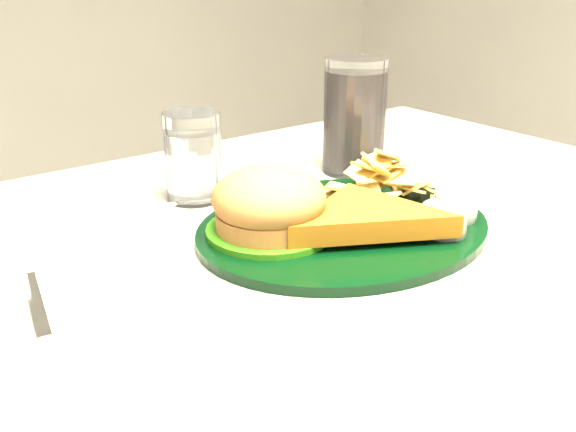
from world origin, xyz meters
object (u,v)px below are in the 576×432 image
at_px(dinner_plate, 345,199).
at_px(cola_glass, 355,116).
at_px(water_glass, 193,157).
at_px(fork_napkin, 438,203).

distance_m(dinner_plate, cola_glass, 0.22).
bearing_deg(cola_glass, dinner_plate, -134.90).
xyz_separation_m(dinner_plate, water_glass, (-0.08, 0.19, 0.02)).
bearing_deg(fork_napkin, water_glass, 143.74).
bearing_deg(cola_glass, fork_napkin, -94.16).
height_order(dinner_plate, fork_napkin, dinner_plate).
distance_m(water_glass, cola_glass, 0.24).
height_order(dinner_plate, water_glass, water_glass).
bearing_deg(water_glass, cola_glass, -8.72).
relative_size(water_glass, cola_glass, 0.69).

